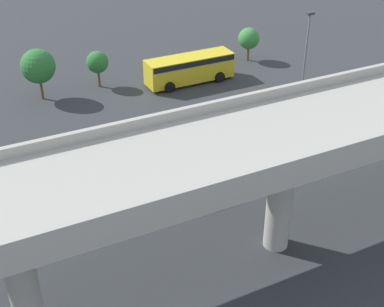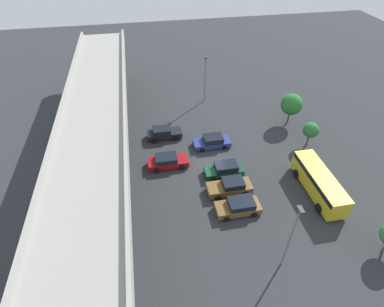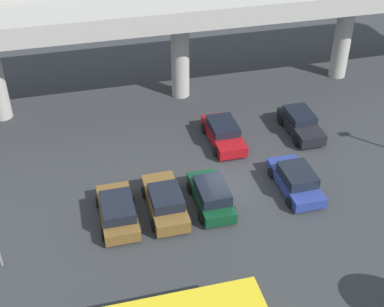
{
  "view_description": "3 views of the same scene",
  "coord_description": "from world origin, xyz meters",
  "px_view_note": "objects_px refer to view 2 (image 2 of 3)",
  "views": [
    {
      "loc": [
        14.83,
        31.51,
        20.24
      ],
      "look_at": [
        0.89,
        3.75,
        1.55
      ],
      "focal_mm": 50.0,
      "sensor_mm": 36.0,
      "label": 1
    },
    {
      "loc": [
        -25.62,
        7.28,
        24.55
      ],
      "look_at": [
        1.19,
        2.29,
        1.58
      ],
      "focal_mm": 28.0,
      "sensor_mm": 36.0,
      "label": 2
    },
    {
      "loc": [
        -8.52,
        -24.42,
        21.04
      ],
      "look_at": [
        -1.59,
        2.69,
        1.24
      ],
      "focal_mm": 50.0,
      "sensor_mm": 36.0,
      "label": 3
    }
  ],
  "objects_px": {
    "lamp_post_mid_lot": "(292,234)",
    "tree_front_centre": "(311,130)",
    "lamp_post_near_aisle": "(205,76)",
    "tree_front_right": "(292,104)",
    "parked_car_1": "(230,187)",
    "parked_car_5": "(164,133)",
    "parked_car_4": "(212,142)",
    "parked_car_0": "(239,206)",
    "parked_car_3": "(168,161)",
    "parked_car_2": "(224,169)",
    "shuttle_bus": "(319,182)"
  },
  "relations": [
    {
      "from": "lamp_post_near_aisle",
      "to": "tree_front_centre",
      "type": "relative_size",
      "value": 2.12
    },
    {
      "from": "parked_car_3",
      "to": "parked_car_5",
      "type": "distance_m",
      "value": 5.72
    },
    {
      "from": "parked_car_1",
      "to": "shuttle_bus",
      "type": "distance_m",
      "value": 9.54
    },
    {
      "from": "parked_car_3",
      "to": "shuttle_bus",
      "type": "distance_m",
      "value": 17.17
    },
    {
      "from": "parked_car_4",
      "to": "lamp_post_near_aisle",
      "type": "relative_size",
      "value": 0.66
    },
    {
      "from": "parked_car_4",
      "to": "tree_front_right",
      "type": "relative_size",
      "value": 1.05
    },
    {
      "from": "parked_car_0",
      "to": "lamp_post_mid_lot",
      "type": "xyz_separation_m",
      "value": [
        -6.43,
        -1.94,
        3.76
      ]
    },
    {
      "from": "lamp_post_mid_lot",
      "to": "tree_front_centre",
      "type": "height_order",
      "value": "lamp_post_mid_lot"
    },
    {
      "from": "parked_car_4",
      "to": "shuttle_bus",
      "type": "bearing_deg",
      "value": 133.11
    },
    {
      "from": "parked_car_4",
      "to": "shuttle_bus",
      "type": "relative_size",
      "value": 0.57
    },
    {
      "from": "parked_car_4",
      "to": "tree_front_right",
      "type": "distance_m",
      "value": 12.63
    },
    {
      "from": "parked_car_4",
      "to": "parked_car_0",
      "type": "bearing_deg",
      "value": 90.74
    },
    {
      "from": "parked_car_2",
      "to": "lamp_post_near_aisle",
      "type": "relative_size",
      "value": 0.62
    },
    {
      "from": "lamp_post_near_aisle",
      "to": "shuttle_bus",
      "type": "bearing_deg",
      "value": -160.07
    },
    {
      "from": "tree_front_right",
      "to": "parked_car_5",
      "type": "bearing_deg",
      "value": 90.88
    },
    {
      "from": "parked_car_4",
      "to": "lamp_post_near_aisle",
      "type": "xyz_separation_m",
      "value": [
        11.63,
        -1.53,
        3.59
      ]
    },
    {
      "from": "parked_car_3",
      "to": "parked_car_5",
      "type": "height_order",
      "value": "parked_car_5"
    },
    {
      "from": "shuttle_bus",
      "to": "tree_front_centre",
      "type": "distance_m",
      "value": 8.45
    },
    {
      "from": "parked_car_3",
      "to": "lamp_post_mid_lot",
      "type": "distance_m",
      "value": 17.28
    },
    {
      "from": "parked_car_3",
      "to": "tree_front_right",
      "type": "xyz_separation_m",
      "value": [
        5.99,
        -18.16,
        2.35
      ]
    },
    {
      "from": "lamp_post_near_aisle",
      "to": "lamp_post_mid_lot",
      "type": "bearing_deg",
      "value": -178.91
    },
    {
      "from": "lamp_post_mid_lot",
      "to": "tree_front_centre",
      "type": "bearing_deg",
      "value": -33.59
    },
    {
      "from": "parked_car_1",
      "to": "parked_car_2",
      "type": "bearing_deg",
      "value": -92.28
    },
    {
      "from": "parked_car_1",
      "to": "parked_car_2",
      "type": "relative_size",
      "value": 1.09
    },
    {
      "from": "parked_car_1",
      "to": "lamp_post_mid_lot",
      "type": "height_order",
      "value": "lamp_post_mid_lot"
    },
    {
      "from": "parked_car_2",
      "to": "parked_car_3",
      "type": "relative_size",
      "value": 0.92
    },
    {
      "from": "parked_car_0",
      "to": "parked_car_3",
      "type": "distance_m",
      "value": 10.41
    },
    {
      "from": "parked_car_3",
      "to": "lamp_post_near_aisle",
      "type": "distance_m",
      "value": 16.73
    },
    {
      "from": "parked_car_2",
      "to": "lamp_post_mid_lot",
      "type": "height_order",
      "value": "lamp_post_mid_lot"
    },
    {
      "from": "parked_car_1",
      "to": "parked_car_5",
      "type": "bearing_deg",
      "value": -61.68
    },
    {
      "from": "parked_car_1",
      "to": "lamp_post_near_aisle",
      "type": "relative_size",
      "value": 0.68
    },
    {
      "from": "lamp_post_mid_lot",
      "to": "parked_car_3",
      "type": "bearing_deg",
      "value": 29.32
    },
    {
      "from": "lamp_post_near_aisle",
      "to": "tree_front_right",
      "type": "xyz_separation_m",
      "value": [
        -8.43,
        -10.45,
        -1.23
      ]
    },
    {
      "from": "parked_car_3",
      "to": "shuttle_bus",
      "type": "bearing_deg",
      "value": -24.94
    },
    {
      "from": "lamp_post_mid_lot",
      "to": "tree_front_right",
      "type": "xyz_separation_m",
      "value": [
        20.7,
        -9.9,
        -1.42
      ]
    },
    {
      "from": "shuttle_bus",
      "to": "lamp_post_near_aisle",
      "type": "height_order",
      "value": "lamp_post_near_aisle"
    },
    {
      "from": "parked_car_3",
      "to": "tree_front_right",
      "type": "relative_size",
      "value": 1.06
    },
    {
      "from": "parked_car_2",
      "to": "lamp_post_mid_lot",
      "type": "xyz_separation_m",
      "value": [
        -12.01,
        -1.93,
        3.73
      ]
    },
    {
      "from": "shuttle_bus",
      "to": "parked_car_5",
      "type": "bearing_deg",
      "value": -130.13
    },
    {
      "from": "tree_front_centre",
      "to": "lamp_post_mid_lot",
      "type": "bearing_deg",
      "value": 146.41
    },
    {
      "from": "parked_car_0",
      "to": "parked_car_2",
      "type": "height_order",
      "value": "parked_car_2"
    },
    {
      "from": "tree_front_right",
      "to": "parked_car_2",
      "type": "bearing_deg",
      "value": 126.28
    },
    {
      "from": "parked_car_2",
      "to": "tree_front_right",
      "type": "relative_size",
      "value": 0.98
    },
    {
      "from": "lamp_post_near_aisle",
      "to": "tree_front_centre",
      "type": "xyz_separation_m",
      "value": [
        -13.76,
        -10.75,
        -1.9
      ]
    },
    {
      "from": "parked_car_4",
      "to": "shuttle_bus",
      "type": "distance_m",
      "value": 13.75
    },
    {
      "from": "tree_front_centre",
      "to": "parked_car_0",
      "type": "bearing_deg",
      "value": 126.33
    },
    {
      "from": "parked_car_0",
      "to": "lamp_post_mid_lot",
      "type": "distance_m",
      "value": 7.7
    },
    {
      "from": "parked_car_4",
      "to": "parked_car_5",
      "type": "xyz_separation_m",
      "value": [
        2.93,
        5.98,
        0.04
      ]
    },
    {
      "from": "tree_front_right",
      "to": "lamp_post_near_aisle",
      "type": "bearing_deg",
      "value": 51.13
    },
    {
      "from": "shuttle_bus",
      "to": "tree_front_centre",
      "type": "height_order",
      "value": "tree_front_centre"
    }
  ]
}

